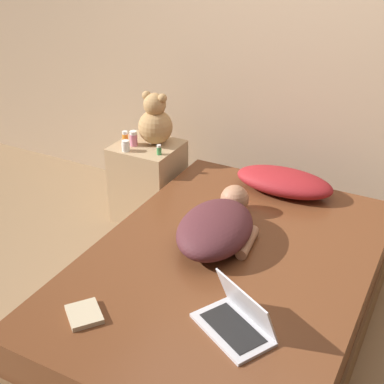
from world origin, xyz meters
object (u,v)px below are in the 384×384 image
Objects in this scene: teddy_bear at (155,121)px; book at (84,314)px; person_lying at (218,226)px; bottle_green at (159,150)px; bottle_white at (126,146)px; bottle_pink at (133,139)px; laptop at (238,320)px; pillow at (284,182)px; bottle_orange at (125,138)px.

teddy_bear is 1.70× the size of book.
person_lying is 0.90m from bottle_green.
teddy_bear is at bearing 62.94° from bottle_white.
bottle_pink is 0.49× the size of book.
person_lying is 1.12m from bottle_pink.
bottle_white is 0.23m from bottle_green.
bottle_green is (-1.07, 1.14, 0.12)m from laptop.
person_lying is 9.93× the size of bottle_white.
pillow is 5.90× the size of bottle_pink.
pillow is 6.60× the size of bottle_orange.
person_lying reaches higher than book.
bottle_green is at bearing -8.28° from bottle_orange.
teddy_bear is at bearing 32.37° from bottle_orange.
pillow is 1.14m from bottle_orange.
pillow is at bearing 8.35° from bottle_green.
bottle_orange is (-1.00, 0.61, 0.09)m from person_lying.
teddy_bear is 3.47× the size of bottle_pink.
bottle_white is 0.10m from bottle_pink.
book is at bearing -63.34° from bottle_white.
laptop is at bearing -42.49° from bottle_pink.
bottle_green reaches higher than person_lying.
person_lying is at bearing -38.88° from bottle_green.
pillow is at bearing 129.56° from laptop.
person_lying is (-0.13, -0.69, 0.02)m from pillow.
bottle_white reaches higher than person_lying.
person_lying is 0.69m from laptop.
person_lying is 3.48× the size of book.
teddy_bear is 0.23m from bottle_green.
bottle_orange is 0.89× the size of bottle_pink.
bottle_green is at bearing -11.57° from bottle_pink.
book is (-0.26, -0.82, -0.08)m from person_lying.
bottle_white is 0.80× the size of bottle_orange.
bottle_pink is (-0.00, 0.10, 0.01)m from bottle_white.
bottle_white is at bearing 116.66° from book.
bottle_white is at bearing -117.06° from teddy_bear.
laptop is at bearing -46.96° from bottle_green.
pillow is at bearing 75.45° from book.
book is (0.56, -1.54, -0.28)m from teddy_bear.
person_lying is 1.84× the size of laptop.
person_lying is at bearing 151.45° from laptop.
bottle_pink is (-1.30, 1.19, 0.13)m from laptop.
bottle_white reaches higher than pillow.
pillow is 0.83× the size of person_lying.
laptop is 4.34× the size of bottle_orange.
teddy_bear reaches higher than bottle_white.
bottle_orange is at bearing 171.72° from bottle_green.
bottle_pink is at bearing 139.64° from person_lying.
laptop is 5.41× the size of bottle_white.
pillow is 0.70m from person_lying.
person_lying is at bearing -31.34° from bottle_orange.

